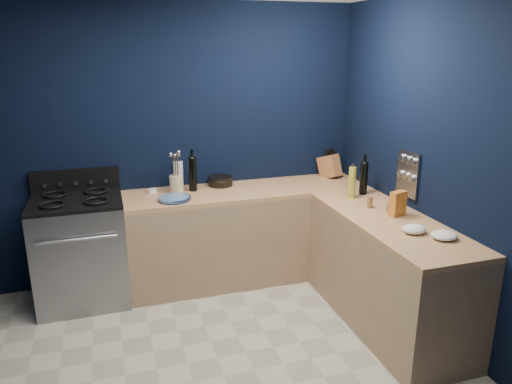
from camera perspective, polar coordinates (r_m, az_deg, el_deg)
name	(u,v)px	position (r m, az deg, el deg)	size (l,w,h in m)	color
floor	(224,377)	(3.63, -3.76, -20.84)	(3.50, 3.50, 0.02)	#B6B29F
wall_back	(177,145)	(4.69, -9.29, 5.49)	(3.50, 0.02, 2.60)	black
wall_right	(457,176)	(3.80, 22.50, 1.77)	(0.02, 3.50, 2.60)	black
wall_front	(363,373)	(1.52, 12.48, -20.01)	(3.50, 0.02, 2.60)	black
cab_back	(247,235)	(4.76, -1.01, -5.08)	(2.30, 0.63, 0.86)	#A0805D
top_back	(247,191)	(4.61, -1.04, 0.12)	(2.30, 0.63, 0.04)	#98653E
cab_right	(387,274)	(4.13, 15.09, -9.28)	(0.63, 1.67, 0.86)	#A0805D
top_right	(391,222)	(3.95, 15.58, -3.40)	(0.63, 1.67, 0.04)	#98653E
gas_range	(81,252)	(4.57, -19.79, -6.66)	(0.76, 0.66, 0.92)	gray
oven_door	(80,268)	(4.29, -19.88, -8.40)	(0.59, 0.02, 0.42)	black
cooktop	(76,201)	(4.41, -20.39, -0.98)	(0.76, 0.66, 0.03)	black
backguard	(76,180)	(4.67, -20.39, 1.32)	(0.76, 0.06, 0.20)	black
spice_panel	(408,174)	(4.24, 17.38, 2.05)	(0.02, 0.28, 0.38)	gray
wall_outlet	(178,168)	(4.72, -9.12, 2.82)	(0.09, 0.02, 0.13)	white
plate_stack	(174,199)	(4.32, -9.59, -0.78)	(0.27, 0.27, 0.03)	#3C5691
ramekin	(152,191)	(4.59, -12.07, 0.13)	(0.08, 0.08, 0.03)	white
utensil_crock	(177,184)	(4.54, -9.29, 0.94)	(0.13, 0.13, 0.16)	beige
wine_bottle_back	(193,175)	(4.55, -7.44, 2.04)	(0.08, 0.08, 0.31)	black
lemon_basket	(220,181)	(4.72, -4.19, 1.29)	(0.23, 0.23, 0.09)	black
knife_block	(329,166)	(5.06, 8.60, 2.99)	(0.12, 0.20, 0.22)	#986135
wine_bottle_right	(364,179)	(4.52, 12.50, 1.54)	(0.07, 0.07, 0.29)	black
oil_bottle	(352,183)	(4.38, 11.19, 1.08)	(0.06, 0.06, 0.28)	#AAAC37
spice_jar_near	(370,202)	(4.17, 13.20, -1.16)	(0.05, 0.05, 0.10)	olive
spice_jar_far	(389,208)	(4.10, 15.30, -1.78)	(0.04, 0.04, 0.08)	olive
crouton_bag	(398,204)	(4.02, 16.29, -1.32)	(0.14, 0.06, 0.20)	#B11B17
towel_front	(414,229)	(3.70, 18.04, -4.16)	(0.18, 0.15, 0.06)	white
towel_end	(444,235)	(3.67, 21.17, -4.75)	(0.19, 0.17, 0.06)	white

